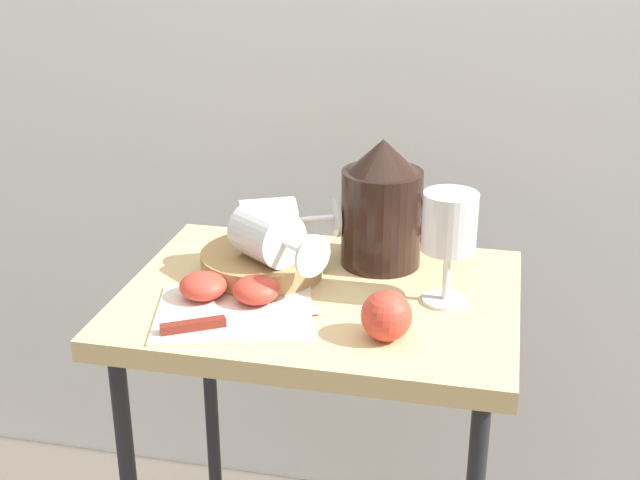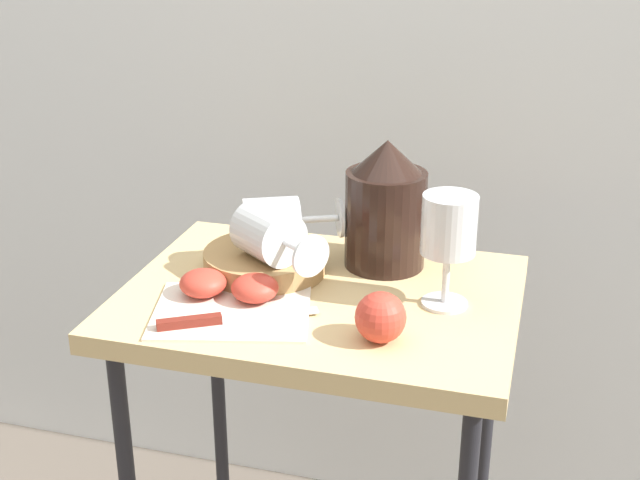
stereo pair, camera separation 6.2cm
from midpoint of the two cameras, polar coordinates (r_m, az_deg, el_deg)
name	(u,v)px [view 1 (the left image)]	position (r m, az deg, el deg)	size (l,w,h in m)	color
curtain_drape	(376,48)	(1.58, 2.58, 12.62)	(2.40, 0.03, 1.93)	white
table	(320,339)	(1.26, -1.42, -6.62)	(0.56, 0.42, 0.70)	tan
linen_napkin	(234,313)	(1.17, -7.23, -4.87)	(0.21, 0.17, 0.00)	silver
basket_tray	(262,263)	(1.28, -5.27, -1.53)	(0.18, 0.18, 0.04)	#AD8451
pitcher	(382,215)	(1.29, 2.77, 1.69)	(0.17, 0.12, 0.20)	black
wine_glass_upright	(449,228)	(1.16, 7.05, 0.77)	(0.07, 0.07, 0.16)	silver
wine_glass_tipped_near	(269,235)	(1.23, -4.89, 0.30)	(0.16, 0.14, 0.08)	silver
wine_glass_tipped_far	(271,222)	(1.28, -4.67, 1.15)	(0.16, 0.12, 0.07)	silver
apple_half_left	(203,286)	(1.21, -9.23, -3.04)	(0.07, 0.07, 0.04)	#CC3D2D
apple_half_right	(256,290)	(1.19, -5.76, -3.31)	(0.07, 0.07, 0.04)	#CC3D2D
apple_whole	(386,316)	(1.09, 2.79, -5.05)	(0.07, 0.07, 0.07)	#CC3D2D
knife	(218,323)	(1.14, -8.33, -5.46)	(0.19, 0.12, 0.01)	silver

